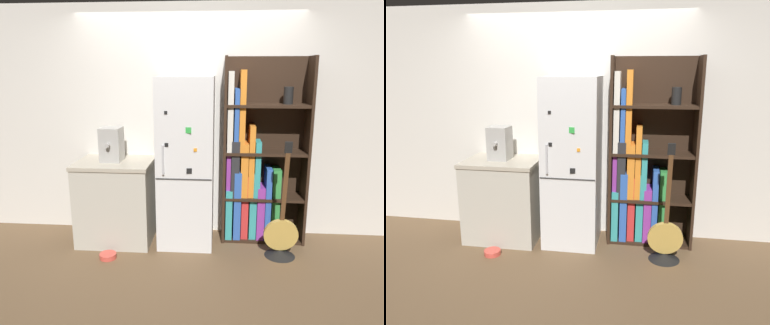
% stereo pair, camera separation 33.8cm
% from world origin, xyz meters
% --- Properties ---
extents(ground_plane, '(16.00, 16.00, 0.00)m').
position_xyz_m(ground_plane, '(0.00, 0.00, 0.00)').
color(ground_plane, brown).
extents(wall_back, '(8.00, 0.05, 2.60)m').
position_xyz_m(wall_back, '(0.00, 0.47, 1.30)').
color(wall_back, silver).
rests_on(wall_back, ground_plane).
extents(refrigerator, '(0.59, 0.63, 1.83)m').
position_xyz_m(refrigerator, '(-0.00, 0.15, 0.92)').
color(refrigerator, silver).
rests_on(refrigerator, ground_plane).
extents(bookshelf, '(0.91, 0.35, 2.03)m').
position_xyz_m(bookshelf, '(0.74, 0.30, 0.82)').
color(bookshelf, black).
rests_on(bookshelf, ground_plane).
extents(kitchen_counter, '(0.82, 0.67, 0.92)m').
position_xyz_m(kitchen_counter, '(-0.79, 0.13, 0.46)').
color(kitchen_counter, '#BCB7A8').
rests_on(kitchen_counter, ground_plane).
extents(espresso_machine, '(0.22, 0.30, 0.37)m').
position_xyz_m(espresso_machine, '(-0.82, 0.14, 1.10)').
color(espresso_machine, '#A5A39E').
rests_on(espresso_machine, kitchen_counter).
extents(guitar, '(0.35, 0.32, 1.24)m').
position_xyz_m(guitar, '(1.01, -0.15, 0.17)').
color(guitar, black).
rests_on(guitar, ground_plane).
extents(pet_bowl, '(0.18, 0.18, 0.05)m').
position_xyz_m(pet_bowl, '(-0.77, -0.34, 0.03)').
color(pet_bowl, '#D84C3F').
rests_on(pet_bowl, ground_plane).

